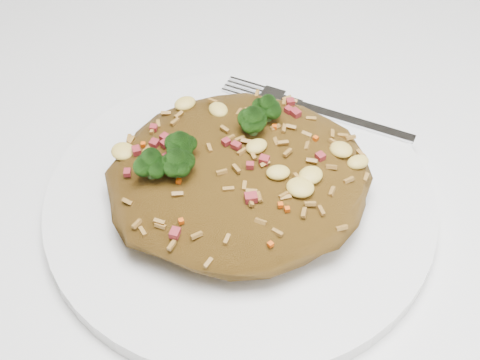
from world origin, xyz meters
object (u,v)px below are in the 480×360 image
(plate, at_px, (240,200))
(fried_rice, at_px, (239,168))
(fork, at_px, (326,113))
(dining_table, at_px, (100,264))

(plate, relative_size, fried_rice, 1.52)
(plate, xyz_separation_m, fried_rice, (-0.00, 0.00, 0.03))
(fork, bearing_deg, fried_rice, -104.69)
(plate, height_order, fried_rice, fried_rice)
(dining_table, height_order, fried_rice, fried_rice)
(fried_rice, bearing_deg, plate, -31.51)
(fried_rice, bearing_deg, dining_table, 161.64)
(plate, bearing_deg, fried_rice, 148.49)
(dining_table, bearing_deg, fried_rice, -18.36)
(fried_rice, distance_m, fork, 0.11)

